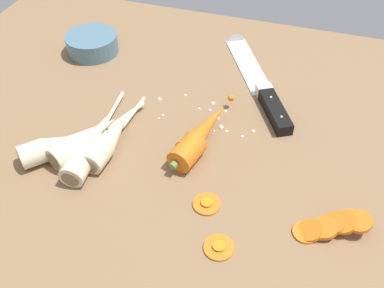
# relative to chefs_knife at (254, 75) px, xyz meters

# --- Properties ---
(ground_plane) EXTENTS (1.20, 0.90, 0.04)m
(ground_plane) POSITION_rel_chefs_knife_xyz_m (-0.06, -0.22, -0.03)
(ground_plane) COLOR brown
(chefs_knife) EXTENTS (0.20, 0.32, 0.04)m
(chefs_knife) POSITION_rel_chefs_knife_xyz_m (0.00, 0.00, 0.00)
(chefs_knife) COLOR silver
(chefs_knife) RESTS_ON ground_plane
(whole_carrot) EXTENTS (0.08, 0.20, 0.04)m
(whole_carrot) POSITION_rel_chefs_knife_xyz_m (-0.05, -0.22, 0.01)
(whole_carrot) COLOR orange
(whole_carrot) RESTS_ON ground_plane
(parsnip_front) EXTENTS (0.10, 0.20, 0.04)m
(parsnip_front) POSITION_rel_chefs_knife_xyz_m (-0.23, -0.28, 0.01)
(parsnip_front) COLOR beige
(parsnip_front) RESTS_ON ground_plane
(parsnip_mid_left) EXTENTS (0.05, 0.20, 0.04)m
(parsnip_mid_left) POSITION_rel_chefs_knife_xyz_m (-0.19, -0.27, 0.01)
(parsnip_mid_left) COLOR beige
(parsnip_mid_left) RESTS_ON ground_plane
(parsnip_mid_right) EXTENTS (0.05, 0.23, 0.04)m
(parsnip_mid_right) POSITION_rel_chefs_knife_xyz_m (-0.21, -0.30, 0.01)
(parsnip_mid_right) COLOR beige
(parsnip_mid_right) RESTS_ON ground_plane
(parsnip_back) EXTENTS (0.14, 0.14, 0.04)m
(parsnip_back) POSITION_rel_chefs_knife_xyz_m (-0.27, -0.31, 0.01)
(parsnip_back) COLOR beige
(parsnip_back) RESTS_ON ground_plane
(carrot_slice_stack) EXTENTS (0.10, 0.06, 0.04)m
(carrot_slice_stack) POSITION_rel_chefs_knife_xyz_m (0.18, -0.33, 0.01)
(carrot_slice_stack) COLOR orange
(carrot_slice_stack) RESTS_ON ground_plane
(carrot_slice_stray_near) EXTENTS (0.04, 0.04, 0.01)m
(carrot_slice_stray_near) POSITION_rel_chefs_knife_xyz_m (-0.00, -0.34, -0.00)
(carrot_slice_stray_near) COLOR orange
(carrot_slice_stray_near) RESTS_ON ground_plane
(carrot_slice_stray_mid) EXTENTS (0.04, 0.04, 0.01)m
(carrot_slice_stray_mid) POSITION_rel_chefs_knife_xyz_m (0.03, -0.40, -0.00)
(carrot_slice_stray_mid) COLOR orange
(carrot_slice_stray_mid) RESTS_ON ground_plane
(prep_bowl) EXTENTS (0.11, 0.11, 0.04)m
(prep_bowl) POSITION_rel_chefs_knife_xyz_m (-0.35, -0.01, 0.01)
(prep_bowl) COLOR slate
(prep_bowl) RESTS_ON ground_plane
(mince_crumbs) EXTENTS (0.20, 0.09, 0.01)m
(mince_crumbs) POSITION_rel_chefs_knife_xyz_m (-0.06, -0.14, -0.00)
(mince_crumbs) COLOR silver
(mince_crumbs) RESTS_ON ground_plane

